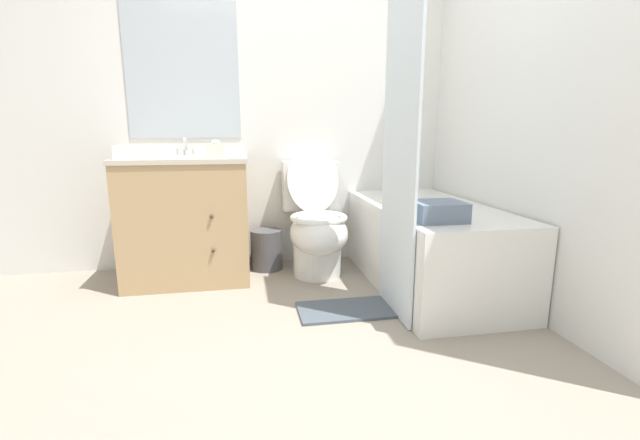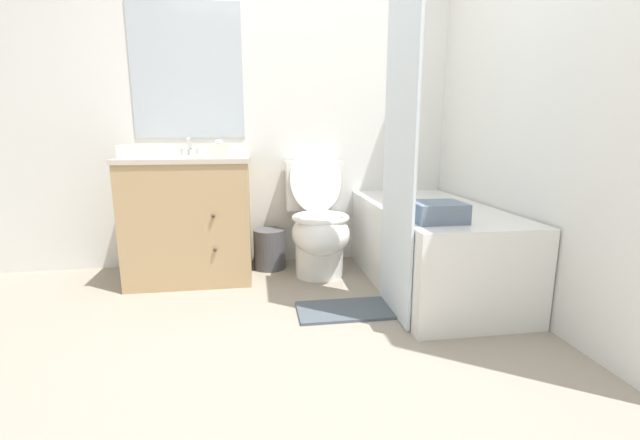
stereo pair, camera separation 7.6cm
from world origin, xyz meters
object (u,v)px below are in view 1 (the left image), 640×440
bathtub (428,245)px  wastebasket (267,249)px  toilet (316,225)px  bath_towel_folded (438,211)px  tissue_box (216,149)px  vanity_cabinet (187,217)px  hand_towel_folded (139,152)px  bath_mat (349,310)px  sink_faucet (186,150)px

bathtub → wastebasket: size_ratio=4.85×
toilet → bathtub: size_ratio=0.63×
bath_towel_folded → tissue_box: bearing=140.5°
tissue_box → vanity_cabinet: bearing=-157.8°
vanity_cabinet → hand_towel_folded: hand_towel_folded is taller
bath_towel_folded → bath_mat: size_ratio=0.46×
tissue_box → wastebasket: bearing=3.4°
vanity_cabinet → sink_faucet: 0.49m
toilet → wastebasket: bearing=152.7°
bathtub → hand_towel_folded: (-1.81, 0.28, 0.61)m
bathtub → tissue_box: 1.58m
vanity_cabinet → wastebasket: vanity_cabinet is taller
sink_faucet → tissue_box: size_ratio=1.13×
vanity_cabinet → bath_towel_folded: vanity_cabinet is taller
toilet → bathtub: 0.78m
toilet → vanity_cabinet: bearing=175.3°
hand_towel_folded → bath_mat: bearing=-26.4°
bathtub → hand_towel_folded: bearing=171.3°
wastebasket → bath_towel_folded: size_ratio=1.11×
bathtub → wastebasket: bearing=152.3°
tissue_box → bath_towel_folded: size_ratio=0.47×
bath_towel_folded → bathtub: bearing=69.6°
sink_faucet → hand_towel_folded: sink_faucet is taller
vanity_cabinet → hand_towel_folded: bearing=-146.6°
sink_faucet → wastebasket: size_ratio=0.48×
toilet → bath_mat: toilet is taller
vanity_cabinet → hand_towel_folded: size_ratio=3.16×
wastebasket → hand_towel_folded: (-0.78, -0.26, 0.74)m
bath_towel_folded → hand_towel_folded: bearing=155.9°
vanity_cabinet → bath_mat: vanity_cabinet is taller
tissue_box → bath_towel_folded: bearing=-39.5°
vanity_cabinet → bath_towel_folded: 1.67m
wastebasket → hand_towel_folded: hand_towel_folded is taller
wastebasket → bath_towel_folded: 1.39m
vanity_cabinet → wastebasket: 0.62m
bath_mat → vanity_cabinet: bearing=141.7°
sink_faucet → tissue_box: (0.21, -0.12, 0.01)m
vanity_cabinet → wastebasket: (0.54, 0.10, -0.29)m
bathtub → tissue_box: (-1.36, 0.52, 0.61)m
wastebasket → bath_mat: bearing=-64.3°
tissue_box → hand_towel_folded: tissue_box is taller
wastebasket → tissue_box: size_ratio=2.37×
bathtub → bath_towel_folded: bearing=-110.4°
vanity_cabinet → tissue_box: tissue_box is taller
wastebasket → bath_mat: 0.96m
sink_faucet → bath_mat: 1.61m
bathtub → bath_towel_folded: 0.58m
bath_towel_folded → bath_mat: 0.75m
toilet → bathtub: (0.68, -0.36, -0.08)m
hand_towel_folded → sink_faucet: bearing=56.3°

